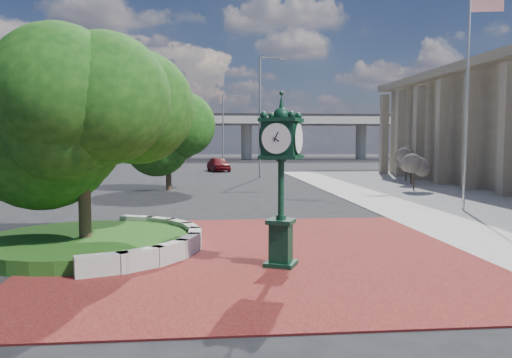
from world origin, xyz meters
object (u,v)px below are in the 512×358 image
object	(u,v)px
parked_car	(218,164)
street_lamp_near	(263,107)
flagpole_a	(467,95)
post_clock	(281,173)
street_lamp_far	(225,126)

from	to	relation	value
parked_car	street_lamp_near	distance (m)	11.35
flagpole_a	street_lamp_near	distance (m)	22.28
flagpole_a	street_lamp_near	world-z (taller)	street_lamp_near
post_clock	street_lamp_far	distance (m)	42.62
post_clock	parked_car	size ratio (longest dim) A/B	1.01
parked_car	street_lamp_near	world-z (taller)	street_lamp_near
flagpole_a	street_lamp_far	distance (m)	34.77
parked_car	street_lamp_near	bearing A→B (deg)	-82.44
flagpole_a	street_lamp_far	xyz separation A→B (m)	(-9.84, 33.34, -0.47)
parked_car	street_lamp_far	distance (m)	5.02
flagpole_a	street_lamp_near	bearing A→B (deg)	108.21
post_clock	street_lamp_near	distance (m)	30.70
parked_car	flagpole_a	xyz separation A→B (m)	(10.60, -30.50, 4.54)
parked_car	flagpole_a	world-z (taller)	flagpole_a
post_clock	street_lamp_far	bearing A→B (deg)	90.12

